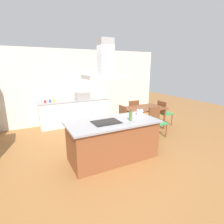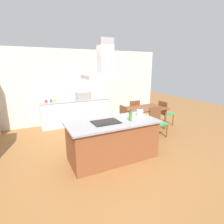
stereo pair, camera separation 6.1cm
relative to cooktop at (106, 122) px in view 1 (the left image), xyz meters
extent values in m
plane|color=#936033|center=(0.17, 1.50, -0.91)|extent=(16.00, 16.00, 0.00)
cube|color=beige|center=(0.17, 3.25, 0.44)|extent=(7.20, 0.10, 2.70)
cube|color=brown|center=(0.17, 0.00, -0.48)|extent=(1.96, 0.89, 0.86)
cube|color=gray|center=(0.17, 0.00, -0.03)|extent=(2.06, 0.99, 0.04)
cube|color=black|center=(0.00, 0.00, 0.00)|extent=(0.60, 0.44, 0.01)
cylinder|color=silver|center=(1.01, 0.16, 0.06)|extent=(0.16, 0.16, 0.14)
sphere|color=black|center=(1.01, 0.16, 0.15)|extent=(0.03, 0.03, 0.03)
cone|color=silver|center=(1.11, 0.16, 0.07)|extent=(0.06, 0.03, 0.04)
cylinder|color=#47722D|center=(0.55, -0.13, 0.09)|extent=(0.07, 0.07, 0.20)
cylinder|color=#47722D|center=(0.55, -0.13, 0.21)|extent=(0.03, 0.03, 0.04)
cylinder|color=black|center=(0.55, -0.13, 0.24)|extent=(0.03, 0.03, 0.01)
cube|color=white|center=(0.09, 2.88, -0.48)|extent=(2.48, 0.62, 0.86)
cube|color=gray|center=(0.09, 2.88, -0.03)|extent=(2.48, 0.62, 0.04)
cube|color=#9E9993|center=(0.40, 2.88, 0.13)|extent=(0.50, 0.38, 0.28)
cylinder|color=red|center=(-0.92, 2.88, 0.04)|extent=(0.08, 0.08, 0.09)
cylinder|color=#2D56B2|center=(-0.76, 2.90, 0.04)|extent=(0.08, 0.08, 0.09)
cylinder|color=gold|center=(-0.63, 2.91, 0.04)|extent=(0.08, 0.08, 0.09)
cube|color=brown|center=(2.00, 1.29, -0.18)|extent=(1.40, 0.90, 0.04)
cylinder|color=brown|center=(1.38, 0.92, -0.55)|extent=(0.06, 0.06, 0.71)
cylinder|color=brown|center=(2.62, 0.92, -0.55)|extent=(0.06, 0.06, 0.71)
cylinder|color=brown|center=(1.38, 1.66, -0.55)|extent=(0.06, 0.06, 0.71)
cylinder|color=brown|center=(2.62, 1.66, -0.55)|extent=(0.06, 0.06, 0.71)
cube|color=#33934C|center=(1.00, 1.29, -0.48)|extent=(0.42, 0.42, 0.04)
cube|color=brown|center=(1.19, 1.29, -0.24)|extent=(0.04, 0.42, 0.44)
cylinder|color=brown|center=(0.82, 1.11, -0.70)|extent=(0.04, 0.04, 0.41)
cylinder|color=brown|center=(0.82, 1.47, -0.70)|extent=(0.04, 0.04, 0.41)
cylinder|color=brown|center=(1.18, 1.11, -0.70)|extent=(0.04, 0.04, 0.41)
cylinder|color=brown|center=(1.18, 1.47, -0.70)|extent=(0.04, 0.04, 0.41)
cube|color=#33934C|center=(2.00, 0.54, -0.48)|extent=(0.42, 0.42, 0.04)
cube|color=brown|center=(2.00, 0.73, -0.24)|extent=(0.42, 0.04, 0.44)
cylinder|color=brown|center=(2.18, 0.36, -0.70)|extent=(0.04, 0.04, 0.41)
cylinder|color=brown|center=(1.82, 0.36, -0.70)|extent=(0.04, 0.04, 0.41)
cylinder|color=brown|center=(2.18, 0.72, -0.70)|extent=(0.04, 0.04, 0.41)
cylinder|color=brown|center=(1.82, 0.72, -0.70)|extent=(0.04, 0.04, 0.41)
cube|color=#33934C|center=(3.00, 1.29, -0.48)|extent=(0.42, 0.42, 0.04)
cube|color=brown|center=(2.81, 1.29, -0.24)|extent=(0.04, 0.42, 0.44)
cylinder|color=brown|center=(3.18, 1.47, -0.70)|extent=(0.04, 0.04, 0.41)
cylinder|color=brown|center=(3.18, 1.11, -0.70)|extent=(0.04, 0.04, 0.41)
cylinder|color=brown|center=(2.82, 1.47, -0.70)|extent=(0.04, 0.04, 0.41)
cylinder|color=brown|center=(2.82, 1.11, -0.70)|extent=(0.04, 0.04, 0.41)
cube|color=#33934C|center=(2.00, 2.04, -0.48)|extent=(0.42, 0.42, 0.04)
cube|color=brown|center=(2.00, 1.85, -0.24)|extent=(0.42, 0.04, 0.44)
cylinder|color=brown|center=(1.82, 2.22, -0.70)|extent=(0.04, 0.04, 0.41)
cylinder|color=brown|center=(2.18, 2.22, -0.70)|extent=(0.04, 0.04, 0.41)
cylinder|color=brown|center=(1.82, 1.86, -0.70)|extent=(0.04, 0.04, 0.41)
cylinder|color=brown|center=(2.18, 1.86, -0.70)|extent=(0.04, 0.04, 0.41)
cube|color=#ADADB2|center=(0.00, 0.00, 0.98)|extent=(0.90, 0.55, 0.08)
cube|color=#ADADB2|center=(0.00, 0.00, 1.37)|extent=(0.28, 0.24, 0.70)
camera|label=1|loc=(-1.57, -3.32, 1.19)|focal=28.09mm
camera|label=2|loc=(-1.51, -3.35, 1.19)|focal=28.09mm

